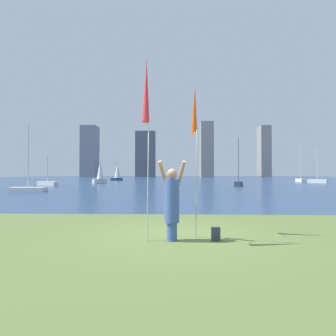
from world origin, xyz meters
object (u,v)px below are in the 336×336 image
Objects in this scene: sailboat_4 at (239,183)px; sailboat_7 at (100,172)px; sailboat_6 at (300,180)px; sailboat_1 at (317,181)px; bag at (216,234)px; sailboat_3 at (28,188)px; kite_flag_right at (195,113)px; sailboat_0 at (117,171)px; person at (172,201)px; sailboat_5 at (47,183)px; kite_flag_left at (146,93)px.

sailboat_7 is (-17.97, 7.39, 1.36)m from sailboat_4.
sailboat_1 is at bearing -83.27° from sailboat_6.
sailboat_3 is at bearing 128.95° from bag.
sailboat_1 reaches higher than kite_flag_right.
kite_flag_right is at bearing -119.89° from sailboat_1.
kite_flag_right is 49.85m from sailboat_0.
sailboat_0 is at bearing 93.09° from sailboat_7.
sailboat_5 is (-15.05, 26.10, -0.59)m from person.
sailboat_6 reaches higher than kite_flag_right.
sailboat_7 is at bearing 60.02° from sailboat_5.
sailboat_4 is (19.09, 9.97, 0.06)m from sailboat_3.
sailboat_1 is 1.16× the size of sailboat_7.
bag is (1.55, 0.31, -3.13)m from kite_flag_left.
person is 0.31× the size of sailboat_6.
sailboat_6 is at bearing 12.79° from sailboat_7.
sailboat_3 is 10.52m from sailboat_5.
kite_flag_left reaches higher than sailboat_5.
bag is at bearing 9.84° from person.
kite_flag_right is 40.89m from sailboat_1.
sailboat_5 is (-14.49, 26.39, -2.98)m from kite_flag_left.
sailboat_4 is (6.58, 25.39, -2.70)m from kite_flag_right.
sailboat_3 reaches higher than sailboat_1.
sailboat_5 is at bearing -119.98° from sailboat_7.
sailboat_4 reaches higher than sailboat_7.
sailboat_6 is (20.36, 40.50, -0.54)m from person.
kite_flag_right is at bearing 39.28° from kite_flag_left.
person reaches higher than bag.
kite_flag_left is 0.77× the size of sailboat_1.
sailboat_1 is at bearing 35.98° from sailboat_4.
kite_flag_right is 30.00m from sailboat_5.
sailboat_4 is (7.14, 26.02, -0.55)m from person.
sailboat_7 is (-31.72, -2.59, 1.36)m from sailboat_1.
kite_flag_right is at bearing -50.94° from sailboat_3.
bag is 44.86m from sailboat_6.
sailboat_4 reaches higher than person.
bag is at bearing -51.05° from sailboat_3.
sailboat_7 is at bearing 109.50° from bag.
sailboat_0 is (-11.67, 48.94, 0.91)m from person.
person is at bearing -53.32° from sailboat_3.
kite_flag_left is at bearing -117.15° from sailboat_6.
sailboat_0 reaches higher than person.
kite_flag_left is 0.69× the size of sailboat_6.
bag is 30.62m from sailboat_5.
sailboat_3 is 17.46m from sailboat_7.
sailboat_5 is (-15.61, 25.47, -2.74)m from kite_flag_right.
sailboat_0 is at bearing 102.72° from kite_flag_left.
person is at bearing -178.55° from bag.
sailboat_3 is at bearing -148.72° from sailboat_1.
kite_flag_left is 27.57m from sailboat_4.
sailboat_4 reaches higher than sailboat_0.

